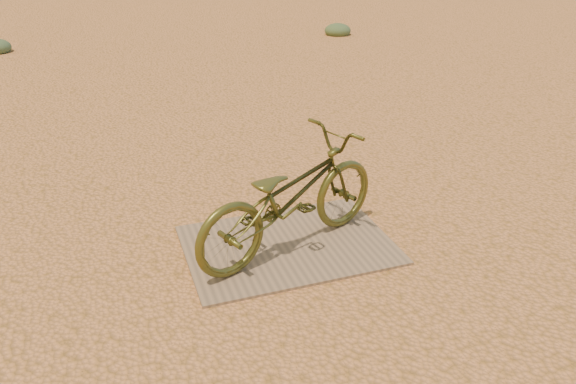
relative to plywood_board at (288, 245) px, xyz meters
name	(u,v)px	position (x,y,z in m)	size (l,w,h in m)	color
ground	(259,213)	(-0.06, 0.59, -0.01)	(120.00, 120.00, 0.00)	#E08F5B
plywood_board	(288,245)	(0.00, 0.00, 0.00)	(1.57, 1.11, 0.02)	#856E56
bicycle	(290,196)	(0.00, -0.05, 0.45)	(0.58, 1.66, 0.87)	#4C4F1E
kale_b	(338,35)	(3.92, 7.92, -0.01)	(0.57, 0.57, 0.31)	#526C46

